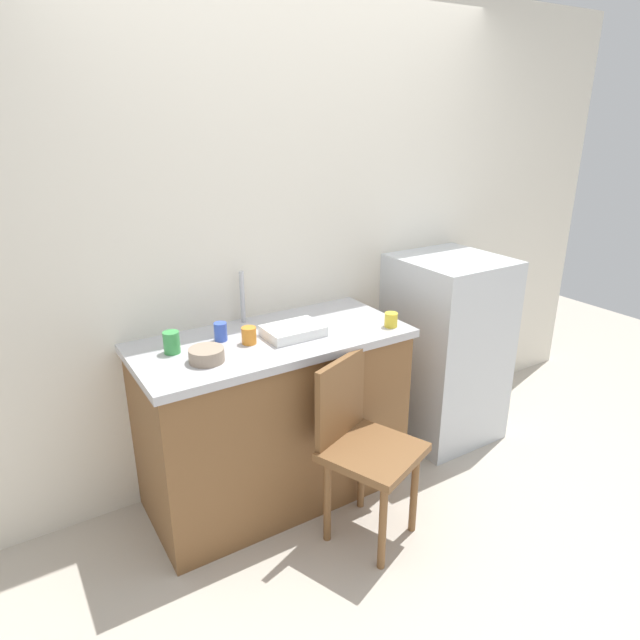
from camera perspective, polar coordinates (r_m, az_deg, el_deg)
ground_plane at (r=2.90m, az=8.08°, el=-21.55°), size 8.00×8.00×0.00m
back_wall at (r=3.05m, az=-2.87°, el=8.22°), size 4.80×0.10×2.57m
cabinet_base at (r=2.93m, az=-4.74°, el=-10.30°), size 1.31×0.60×0.87m
countertop at (r=2.73m, az=-5.02°, el=-2.04°), size 1.35×0.64×0.04m
faucet at (r=2.87m, az=-7.99°, el=2.35°), size 0.02×0.02×0.27m
refrigerator at (r=3.51m, az=12.73°, el=-2.85°), size 0.58×0.60×1.15m
chair at (r=2.65m, az=4.32°, el=-12.44°), size 0.52×0.52×0.89m
dish_tray at (r=2.71m, az=-2.79°, el=-1.12°), size 0.28×0.20×0.05m
terracotta_bowl at (r=2.48m, az=-11.58°, el=-3.54°), size 0.16×0.16×0.06m
cup_orange at (r=2.63m, az=-7.31°, el=-1.58°), size 0.07×0.07×0.08m
cup_blue at (r=2.69m, az=-10.18°, el=-1.19°), size 0.06×0.06×0.09m
cup_yellow at (r=2.84m, az=7.31°, el=0.02°), size 0.07×0.07×0.07m
cup_green at (r=2.59m, az=-15.01°, el=-2.24°), size 0.07×0.07×0.10m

